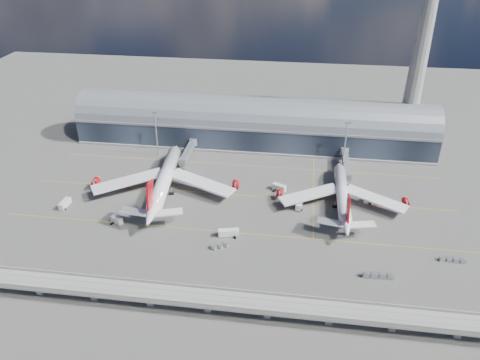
# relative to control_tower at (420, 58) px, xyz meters

# --- Properties ---
(ground) EXTENTS (500.00, 500.00, 0.00)m
(ground) POSITION_rel_control_tower_xyz_m (-85.00, -83.00, -51.64)
(ground) COLOR #474744
(ground) RESTS_ON ground
(taxi_lines) EXTENTS (200.00, 80.12, 0.01)m
(taxi_lines) POSITION_rel_control_tower_xyz_m (-85.00, -60.89, -51.63)
(taxi_lines) COLOR gold
(taxi_lines) RESTS_ON ground
(terminal) EXTENTS (200.00, 30.00, 28.00)m
(terminal) POSITION_rel_control_tower_xyz_m (-85.00, -5.01, -40.30)
(terminal) COLOR #1D2431
(terminal) RESTS_ON ground
(control_tower) EXTENTS (19.00, 19.00, 103.00)m
(control_tower) POSITION_rel_control_tower_xyz_m (0.00, 0.00, 0.00)
(control_tower) COLOR gray
(control_tower) RESTS_ON ground
(guideway) EXTENTS (220.00, 8.50, 7.20)m
(guideway) POSITION_rel_control_tower_xyz_m (-85.00, -138.00, -46.34)
(guideway) COLOR gray
(guideway) RESTS_ON ground
(floodlight_mast_left) EXTENTS (3.00, 0.70, 25.70)m
(floodlight_mast_left) POSITION_rel_control_tower_xyz_m (-135.00, -28.00, -38.00)
(floodlight_mast_left) COLOR gray
(floodlight_mast_left) RESTS_ON ground
(floodlight_mast_right) EXTENTS (3.00, 0.70, 25.70)m
(floodlight_mast_right) POSITION_rel_control_tower_xyz_m (-35.00, -28.00, -38.00)
(floodlight_mast_right) COLOR gray
(floodlight_mast_right) RESTS_ON ground
(airliner_left) EXTENTS (71.02, 74.66, 22.74)m
(airliner_left) POSITION_rel_control_tower_xyz_m (-120.48, -65.60, -45.14)
(airliner_left) COLOR white
(airliner_left) RESTS_ON ground
(airliner_right) EXTENTS (59.88, 62.56, 19.90)m
(airliner_right) POSITION_rel_control_tower_xyz_m (-37.44, -65.60, -46.48)
(airliner_right) COLOR white
(airliner_right) RESTS_ON ground
(jet_bridge_left) EXTENTS (4.40, 28.00, 7.25)m
(jet_bridge_left) POSITION_rel_control_tower_xyz_m (-117.22, -29.88, -46.46)
(jet_bridge_left) COLOR gray
(jet_bridge_left) RESTS_ON ground
(jet_bridge_right) EXTENTS (4.40, 32.00, 7.25)m
(jet_bridge_right) POSITION_rel_control_tower_xyz_m (-33.96, -31.82, -46.46)
(jet_bridge_right) COLOR gray
(jet_bridge_right) RESTS_ON ground
(service_truck_0) EXTENTS (3.07, 7.68, 3.12)m
(service_truck_0) POSITION_rel_control_tower_xyz_m (-162.10, -84.19, -50.02)
(service_truck_0) COLOR silver
(service_truck_0) RESTS_ON ground
(service_truck_1) EXTENTS (5.88, 4.53, 3.10)m
(service_truck_1) POSITION_rel_control_tower_xyz_m (-134.02, -93.20, -50.07)
(service_truck_1) COLOR silver
(service_truck_1) RESTS_ON ground
(service_truck_2) EXTENTS (8.91, 4.41, 3.11)m
(service_truck_2) POSITION_rel_control_tower_xyz_m (-84.81, -95.62, -50.02)
(service_truck_2) COLOR silver
(service_truck_2) RESTS_ON ground
(service_truck_3) EXTENTS (3.26, 6.70, 3.12)m
(service_truck_3) POSITION_rel_control_tower_xyz_m (-56.47, -70.48, -50.04)
(service_truck_3) COLOR silver
(service_truck_3) RESTS_ON ground
(service_truck_4) EXTENTS (3.64, 5.10, 2.69)m
(service_truck_4) POSITION_rel_control_tower_xyz_m (-25.48, -61.26, -50.28)
(service_truck_4) COLOR silver
(service_truck_4) RESTS_ON ground
(service_truck_5) EXTENTS (7.02, 5.19, 3.18)m
(service_truck_5) POSITION_rel_control_tower_xyz_m (-66.46, -56.32, -50.01)
(service_truck_5) COLOR silver
(service_truck_5) RESTS_ON ground
(cargo_train_0) EXTENTS (7.40, 4.49, 1.66)m
(cargo_train_0) POSITION_rel_control_tower_xyz_m (-87.05, -103.96, -50.77)
(cargo_train_0) COLOR gray
(cargo_train_0) RESTS_ON ground
(cargo_train_1) EXTENTS (11.70, 2.31, 1.94)m
(cargo_train_1) POSITION_rel_control_tower_xyz_m (-26.31, -113.35, -50.63)
(cargo_train_1) COLOR gray
(cargo_train_1) RESTS_ON ground
(cargo_train_2) EXTENTS (9.80, 1.83, 1.63)m
(cargo_train_2) POSITION_rel_control_tower_xyz_m (2.95, -100.15, -50.79)
(cargo_train_2) COLOR gray
(cargo_train_2) RESTS_ON ground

